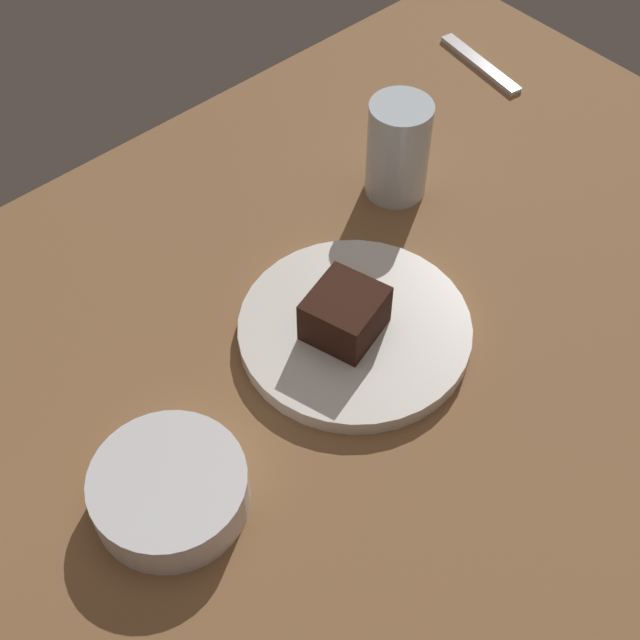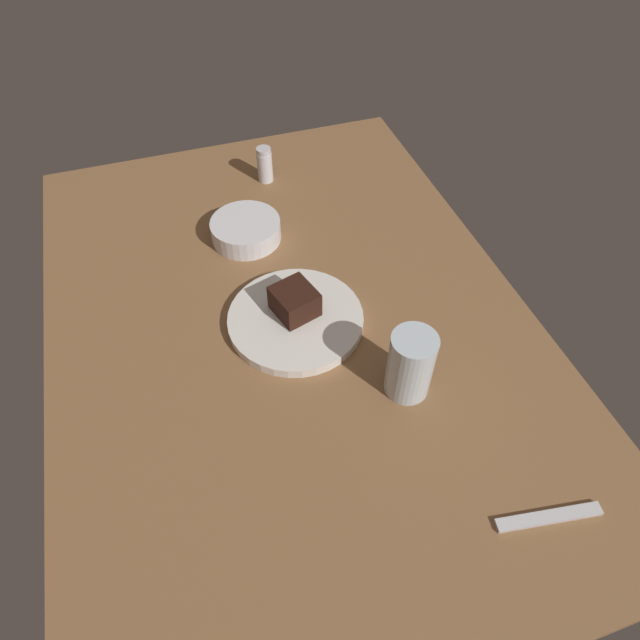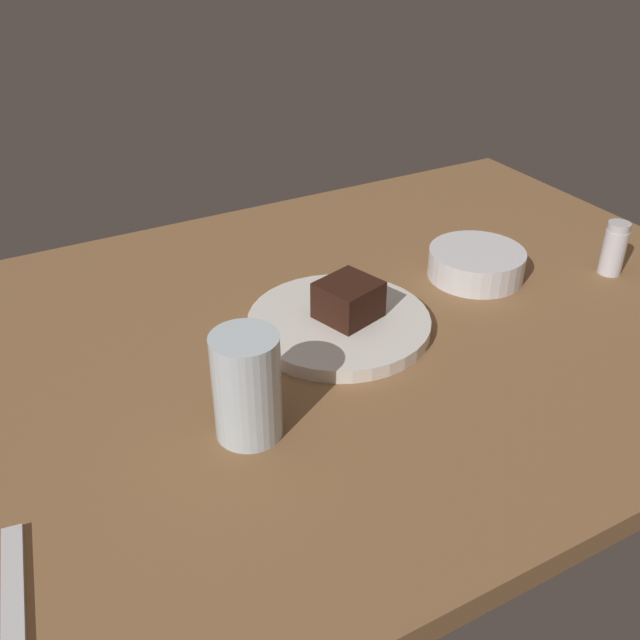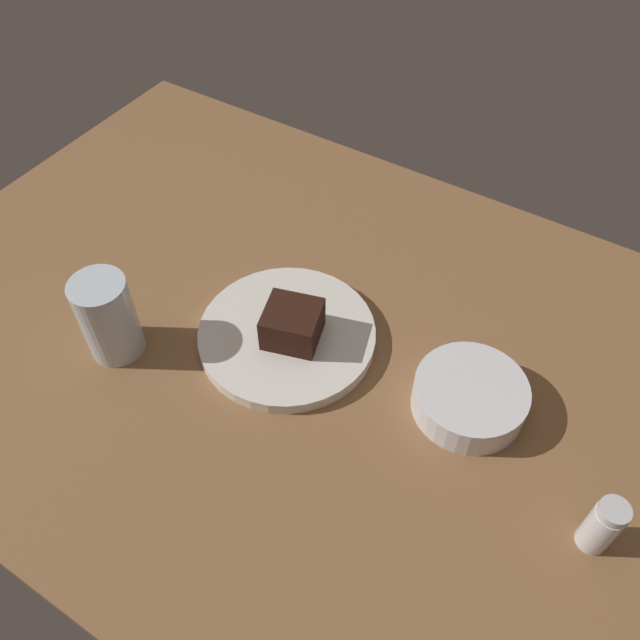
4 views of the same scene
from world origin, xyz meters
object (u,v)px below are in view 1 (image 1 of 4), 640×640
(dessert_plate, at_px, (355,330))
(side_bowl, at_px, (170,490))
(chocolate_cake_slice, at_px, (343,315))
(water_glass, at_px, (398,149))
(dessert_spoon, at_px, (480,64))

(dessert_plate, bearing_deg, side_bowl, 6.73)
(chocolate_cake_slice, bearing_deg, water_glass, -147.58)
(dessert_plate, xyz_separation_m, water_glass, (-0.19, -0.13, 0.05))
(side_bowl, bearing_deg, chocolate_cake_slice, -172.20)
(chocolate_cake_slice, distance_m, dessert_spoon, 0.51)
(chocolate_cake_slice, distance_m, side_bowl, 0.24)
(dessert_spoon, bearing_deg, side_bowl, -61.13)
(water_glass, height_order, dessert_spoon, water_glass)
(dessert_plate, bearing_deg, chocolate_cake_slice, -11.79)
(dessert_spoon, bearing_deg, water_glass, -60.83)
(side_bowl, distance_m, dessert_spoon, 0.74)
(chocolate_cake_slice, xyz_separation_m, water_glass, (-0.20, -0.13, 0.02))
(dessert_plate, xyz_separation_m, chocolate_cake_slice, (0.01, -0.00, 0.03))
(dessert_plate, distance_m, water_glass, 0.23)
(dessert_plate, distance_m, side_bowl, 0.25)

